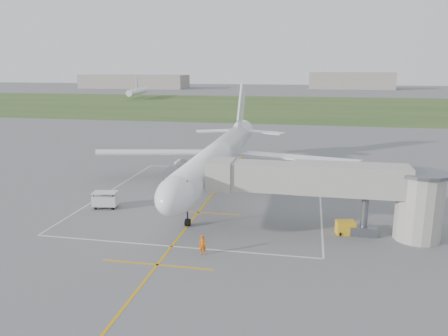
% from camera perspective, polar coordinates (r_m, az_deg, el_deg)
% --- Properties ---
extents(ground, '(700.00, 700.00, 0.00)m').
position_cam_1_polar(ground, '(60.28, -0.99, -2.77)').
color(ground, '#5D5D60').
rests_on(ground, ground).
extents(grass_strip, '(700.00, 120.00, 0.02)m').
position_cam_1_polar(grass_strip, '(187.77, 7.51, 8.02)').
color(grass_strip, '#325023').
rests_on(grass_strip, ground).
extents(apron_markings, '(28.20, 60.00, 0.01)m').
position_cam_1_polar(apron_markings, '(54.85, -2.28, -4.40)').
color(apron_markings, orange).
rests_on(apron_markings, ground).
extents(airliner, '(38.93, 46.75, 13.52)m').
position_cam_1_polar(airliner, '(59.94, -0.85, 1.46)').
color(airliner, white).
rests_on(airliner, ground).
extents(jet_bridge, '(23.40, 5.00, 7.20)m').
position_cam_1_polar(jet_bridge, '(44.86, 15.20, -2.58)').
color(jet_bridge, gray).
rests_on(jet_bridge, ground).
extents(gpu_unit, '(2.04, 1.62, 1.37)m').
position_cam_1_polar(gpu_unit, '(46.07, 15.57, -7.51)').
color(gpu_unit, gold).
rests_on(gpu_unit, ground).
extents(baggage_cart, '(3.06, 2.11, 1.97)m').
position_cam_1_polar(baggage_cart, '(54.06, -15.24, -4.03)').
color(baggage_cart, silver).
rests_on(baggage_cart, ground).
extents(ramp_worker_nose, '(0.72, 0.51, 1.84)m').
position_cam_1_polar(ramp_worker_nose, '(39.78, -2.81, -10.01)').
color(ramp_worker_nose, '#E96207').
rests_on(ramp_worker_nose, ground).
extents(ramp_worker_wing, '(1.08, 0.94, 1.89)m').
position_cam_1_polar(ramp_worker_wing, '(61.37, -6.90, -1.66)').
color(ramp_worker_wing, '#EE4307').
rests_on(ramp_worker_wing, ground).
extents(distant_hangars, '(345.00, 49.00, 12.00)m').
position_cam_1_polar(distant_hangars, '(323.28, 6.30, 11.10)').
color(distant_hangars, gray).
rests_on(distant_hangars, ground).
extents(distant_aircraft, '(195.17, 41.02, 8.85)m').
position_cam_1_polar(distant_aircraft, '(223.39, 11.98, 9.58)').
color(distant_aircraft, white).
rests_on(distant_aircraft, ground).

